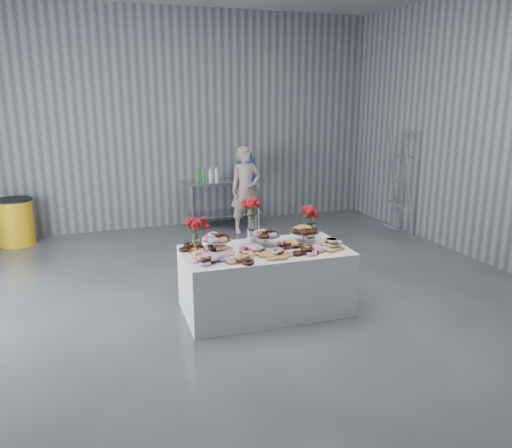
{
  "coord_description": "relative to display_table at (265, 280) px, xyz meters",
  "views": [
    {
      "loc": [
        -1.7,
        -4.91,
        2.51
      ],
      "look_at": [
        0.26,
        0.52,
        0.98
      ],
      "focal_mm": 35.0,
      "sensor_mm": 36.0,
      "label": 1
    }
  ],
  "objects": [
    {
      "name": "water_jug",
      "position": [
        1.1,
        3.88,
        0.77
      ],
      "size": [
        0.28,
        0.28,
        0.55
      ],
      "color": "blue",
      "rests_on": "prep_table"
    },
    {
      "name": "stepladder",
      "position": [
        3.49,
        2.34,
        0.59
      ],
      "size": [
        0.56,
        0.49,
        1.95
      ],
      "primitive_type": null,
      "rotation": [
        0.0,
        -0.17,
        0.0
      ],
      "color": "silver",
      "rests_on": "ground"
    },
    {
      "name": "donut_mounds",
      "position": [
        0.0,
        -0.05,
        0.42
      ],
      "size": [
        1.83,
        0.86,
        0.09
      ],
      "primitive_type": null,
      "rotation": [
        0.0,
        0.0,
        -0.04
      ],
      "color": "#E9AD55",
      "rests_on": "display_table"
    },
    {
      "name": "bouquet_right",
      "position": [
        0.71,
        0.27,
        0.67
      ],
      "size": [
        0.26,
        0.26,
        0.42
      ],
      "color": "white",
      "rests_on": "display_table"
    },
    {
      "name": "cake_stand_mid",
      "position": [
        0.06,
        0.15,
        0.52
      ],
      "size": [
        0.36,
        0.36,
        0.17
      ],
      "color": "silver",
      "rests_on": "display_table"
    },
    {
      "name": "danish_pile",
      "position": [
        0.74,
        -0.18,
        0.43
      ],
      "size": [
        0.48,
        0.48,
        0.11
      ],
      "primitive_type": null,
      "color": "silver",
      "rests_on": "display_table"
    },
    {
      "name": "cake_stand_left",
      "position": [
        -0.54,
        0.17,
        0.52
      ],
      "size": [
        0.36,
        0.36,
        0.17
      ],
      "color": "silver",
      "rests_on": "display_table"
    },
    {
      "name": "prep_table",
      "position": [
        0.6,
        3.88,
        0.24
      ],
      "size": [
        1.5,
        0.6,
        0.9
      ],
      "color": "silver",
      "rests_on": "ground"
    },
    {
      "name": "display_table",
      "position": [
        0.0,
        0.0,
        0.0
      ],
      "size": [
        1.93,
        1.07,
        0.75
      ],
      "primitive_type": "cube",
      "rotation": [
        0.0,
        0.0,
        -0.04
      ],
      "color": "white",
      "rests_on": "ground"
    },
    {
      "name": "room_walls",
      "position": [
        -0.54,
        -0.15,
        2.26
      ],
      "size": [
        8.04,
        9.04,
        4.02
      ],
      "color": "gray",
      "rests_on": "ground"
    },
    {
      "name": "bouquet_left",
      "position": [
        -0.74,
        0.28,
        0.67
      ],
      "size": [
        0.26,
        0.26,
        0.42
      ],
      "color": "white",
      "rests_on": "display_table"
    },
    {
      "name": "ground",
      "position": [
        -0.26,
        -0.22,
        -0.38
      ],
      "size": [
        9.0,
        9.0,
        0.0
      ],
      "primitive_type": "plane",
      "color": "#3D4045",
      "rests_on": "ground"
    },
    {
      "name": "drink_bottles",
      "position": [
        0.28,
        3.78,
        0.66
      ],
      "size": [
        0.54,
        0.08,
        0.27
      ],
      "primitive_type": null,
      "color": "#268C33",
      "rests_on": "prep_table"
    },
    {
      "name": "trash_barrel",
      "position": [
        -3.03,
        3.88,
        0.02
      ],
      "size": [
        0.62,
        0.62,
        0.79
      ],
      "rotation": [
        0.0,
        0.0,
        -0.1
      ],
      "color": "yellow",
      "rests_on": "ground"
    },
    {
      "name": "cake_stand_right",
      "position": [
        0.55,
        0.13,
        0.52
      ],
      "size": [
        0.36,
        0.36,
        0.17
      ],
      "color": "silver",
      "rests_on": "display_table"
    },
    {
      "name": "bouquet_center",
      "position": [
        -0.04,
        0.35,
        0.75
      ],
      "size": [
        0.26,
        0.26,
        0.57
      ],
      "color": "silver",
      "rests_on": "display_table"
    },
    {
      "name": "person",
      "position": [
        0.88,
        3.34,
        0.41
      ],
      "size": [
        0.59,
        0.4,
        1.58
      ],
      "primitive_type": "imported",
      "rotation": [
        0.0,
        0.0,
        0.04
      ],
      "color": "#CC8C93",
      "rests_on": "ground"
    }
  ]
}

